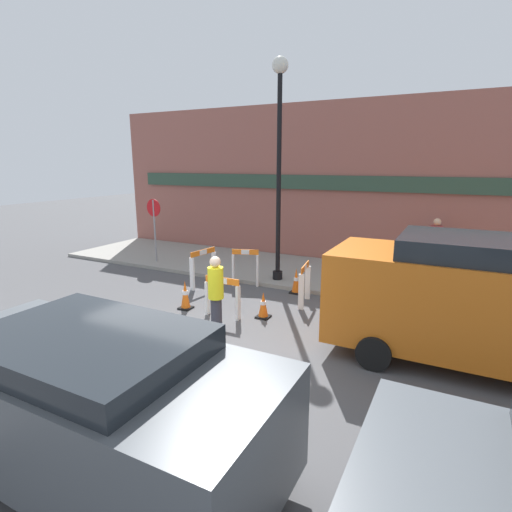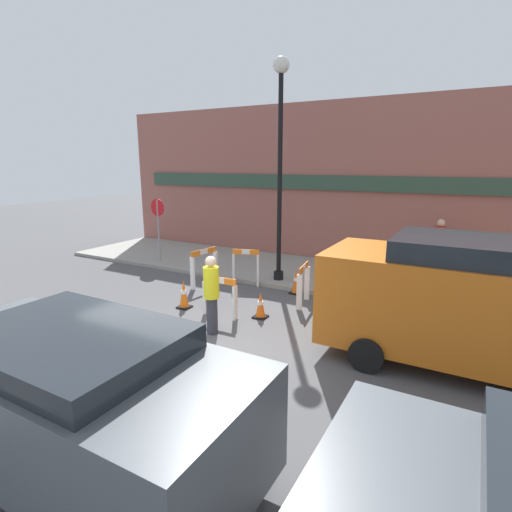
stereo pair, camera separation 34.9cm
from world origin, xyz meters
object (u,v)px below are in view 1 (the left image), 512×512
object	(u,v)px
stop_sign	(154,220)
streetlamp_post	(279,144)
person_worker	(216,293)
parked_car_1	(94,398)
work_van	(486,298)
person_pedestrian	(435,245)

from	to	relation	value
stop_sign	streetlamp_post	bearing A→B (deg)	-178.37
person_worker	parked_car_1	size ratio (longest dim) A/B	0.39
person_worker	work_van	size ratio (longest dim) A/B	0.32
streetlamp_post	person_pedestrian	bearing A→B (deg)	31.01
streetlamp_post	stop_sign	world-z (taller)	streetlamp_post
person_worker	work_van	bearing A→B (deg)	-92.04
person_pedestrian	work_van	size ratio (longest dim) A/B	0.34
stop_sign	person_pedestrian	world-z (taller)	stop_sign
streetlamp_post	person_worker	xyz separation A→B (m)	(0.37, -3.90, -3.07)
person_pedestrian	streetlamp_post	bearing A→B (deg)	19.25
streetlamp_post	work_van	bearing A→B (deg)	-29.68
person_pedestrian	person_worker	bearing A→B (deg)	48.10
person_pedestrian	parked_car_1	world-z (taller)	person_pedestrian
person_worker	parked_car_1	bearing A→B (deg)	179.99
person_worker	parked_car_1	xyz separation A→B (m)	(0.92, -3.86, 0.09)
streetlamp_post	parked_car_1	distance (m)	8.41
streetlamp_post	person_pedestrian	world-z (taller)	streetlamp_post
person_worker	person_pedestrian	world-z (taller)	person_pedestrian
streetlamp_post	stop_sign	distance (m)	5.27
streetlamp_post	parked_car_1	world-z (taller)	streetlamp_post
person_worker	person_pedestrian	size ratio (longest dim) A/B	0.94
person_worker	work_van	xyz separation A→B (m)	(4.79, 0.96, 0.34)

